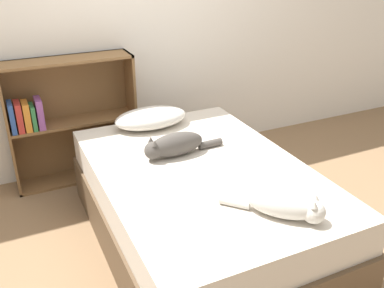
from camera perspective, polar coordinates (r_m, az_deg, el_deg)
ground_plane at (r=2.87m, az=1.18°, el=-12.59°), size 8.00×8.00×0.00m
wall_back at (r=3.54m, az=-8.70°, el=16.79°), size 8.00×0.06×2.50m
bed at (r=2.71m, az=1.23°, el=-8.21°), size 1.23×1.80×0.53m
pillow at (r=3.12m, az=-5.50°, el=3.48°), size 0.54×0.31×0.14m
cat_light at (r=2.16m, az=12.39°, el=-8.01°), size 0.41×0.43×0.14m
cat_dark at (r=2.68m, az=-2.41°, el=-0.15°), size 0.54×0.15×0.15m
bookshelf at (r=3.49m, az=-16.40°, el=3.27°), size 0.97×0.26×0.99m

